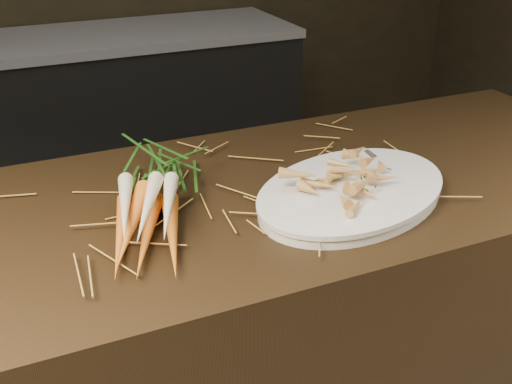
% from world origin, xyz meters
% --- Properties ---
extents(back_counter, '(1.82, 0.62, 0.84)m').
position_xyz_m(back_counter, '(0.30, 2.18, 0.42)').
color(back_counter, black).
rests_on(back_counter, ground).
extents(straw_bedding, '(1.40, 0.60, 0.02)m').
position_xyz_m(straw_bedding, '(0.00, 0.30, 0.91)').
color(straw_bedding, '#AA7A2C').
rests_on(straw_bedding, main_counter).
extents(root_veg_bunch, '(0.31, 0.52, 0.10)m').
position_xyz_m(root_veg_bunch, '(0.04, 0.33, 0.95)').
color(root_veg_bunch, '#D05D1F').
rests_on(root_veg_bunch, main_counter).
extents(serving_platter, '(0.54, 0.46, 0.02)m').
position_xyz_m(serving_platter, '(0.41, 0.19, 0.91)').
color(serving_platter, white).
rests_on(serving_platter, main_counter).
extents(roasted_veg_heap, '(0.27, 0.24, 0.05)m').
position_xyz_m(roasted_veg_heap, '(0.41, 0.19, 0.95)').
color(roasted_veg_heap, '#C48341').
rests_on(roasted_veg_heap, serving_platter).
extents(serving_fork, '(0.03, 0.17, 0.00)m').
position_xyz_m(serving_fork, '(0.57, 0.23, 0.93)').
color(serving_fork, silver).
rests_on(serving_fork, serving_platter).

